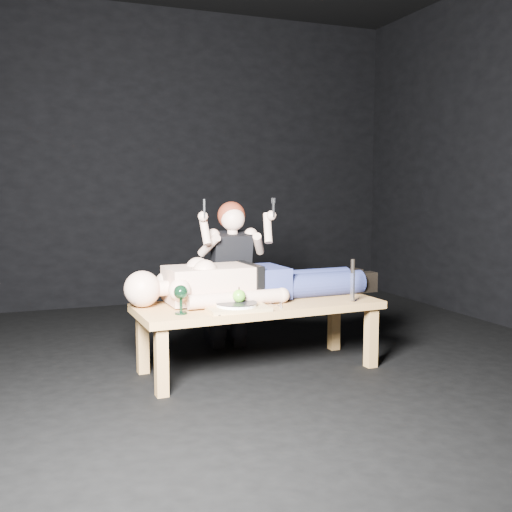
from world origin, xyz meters
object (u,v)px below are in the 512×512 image
at_px(lying_man, 258,277).
at_px(goblet, 181,300).
at_px(carving_knife, 353,281).
at_px(table, 259,336).
at_px(kneeling_woman, 229,273).
at_px(serving_tray, 237,308).

bearing_deg(lying_man, goblet, -155.67).
xyz_separation_m(lying_man, carving_knife, (0.53, -0.34, -0.00)).
height_order(table, kneeling_woman, kneeling_woman).
bearing_deg(kneeling_woman, serving_tray, -101.11).
xyz_separation_m(serving_tray, carving_knife, (0.79, -0.03, 0.13)).
bearing_deg(lying_man, table, -111.18).
xyz_separation_m(lying_man, serving_tray, (-0.26, -0.30, -0.13)).
height_order(serving_tray, goblet, goblet).
relative_size(kneeling_woman, goblet, 6.47).
height_order(table, serving_tray, serving_tray).
bearing_deg(kneeling_woman, lying_man, -78.90).
bearing_deg(lying_man, kneeling_woman, 94.71).
bearing_deg(goblet, serving_tray, 0.53).
height_order(table, goblet, goblet).
xyz_separation_m(table, goblet, (-0.56, -0.17, 0.31)).
xyz_separation_m(table, kneeling_woman, (-0.01, 0.59, 0.34)).
bearing_deg(goblet, lying_man, 26.83).
distance_m(lying_man, goblet, 0.68).
relative_size(serving_tray, goblet, 2.15).
xyz_separation_m(table, carving_knife, (0.58, -0.20, 0.37)).
bearing_deg(serving_tray, kneeling_woman, 75.00).
bearing_deg(kneeling_woman, goblet, -122.28).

